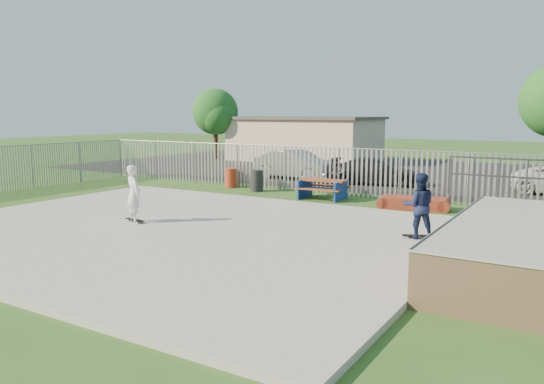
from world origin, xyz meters
The scene contains 16 objects.
ground centered at (0.00, 0.00, 0.00)m, with size 120.00×120.00×0.00m, color #2F5B1F.
concrete_slab centered at (0.00, 0.00, 0.07)m, with size 15.00×12.00×0.15m, color #9A9A95.
fence centered at (1.00, 4.59, 1.00)m, with size 26.04×16.02×2.00m.
picnic_table centered at (0.85, 7.79, 0.40)m, with size 1.97×1.67×0.79m.
funbox centered at (4.68, 7.42, 0.21)m, with size 2.28×1.45×0.42m.
trash_bin_red centered at (-4.28, 8.58, 0.45)m, with size 0.53×0.53×0.89m, color #AA301A.
trash_bin_grey centered at (-2.57, 8.15, 0.48)m, with size 0.57×0.57×0.96m, color black.
parking_lot centered at (0.00, 19.00, 0.01)m, with size 40.00×18.00×0.02m, color black.
car_silver centered at (-3.11, 12.78, 0.78)m, with size 1.61×4.61×1.52m, color #A9A8AD.
car_dark centered at (1.16, 13.00, 0.65)m, with size 1.77×4.36×1.27m, color black.
building centered at (-8.00, 23.00, 1.61)m, with size 10.40×6.40×3.20m.
tree_left centered at (-14.18, 20.41, 3.53)m, with size 3.40×3.40×5.25m.
skateboard_a centered at (6.28, 2.37, 0.19)m, with size 0.81×0.51×0.08m.
skateboard_b centered at (-1.70, -0.02, 0.19)m, with size 0.82×0.38×0.08m.
skater_navy centered at (6.28, 2.37, 1.02)m, with size 0.85×0.66×1.74m, color #131C3B.
skater_white centered at (-1.70, -0.02, 1.02)m, with size 0.63×0.42×1.74m, color white.
Camera 1 is at (10.11, -11.37, 3.43)m, focal length 35.00 mm.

